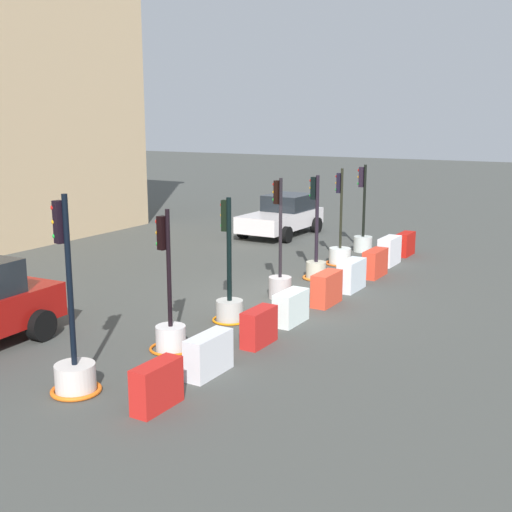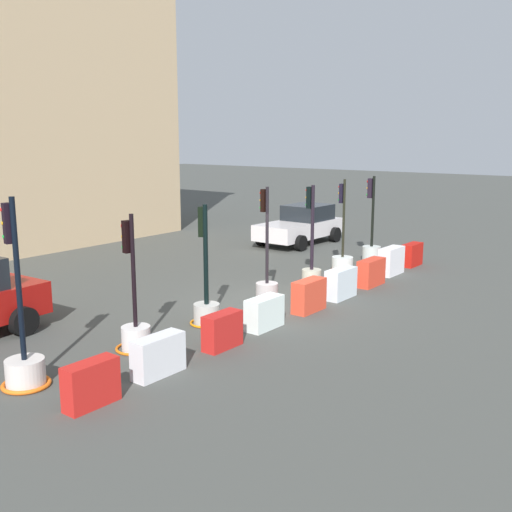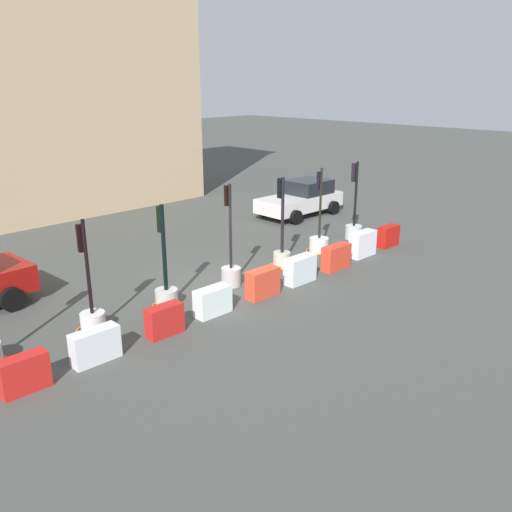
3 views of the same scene
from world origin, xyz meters
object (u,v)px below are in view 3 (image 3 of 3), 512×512
(construction_barrier_0, at_px, (24,374))
(car_white_van, at_px, (302,198))
(traffic_light_3, at_px, (231,268))
(construction_barrier_7, at_px, (363,244))
(traffic_light_1, at_px, (92,313))
(construction_barrier_3, at_px, (213,301))
(construction_barrier_8, at_px, (388,236))
(traffic_light_6, at_px, (354,224))
(construction_barrier_2, at_px, (165,320))
(construction_barrier_4, at_px, (263,283))
(construction_barrier_5, at_px, (300,270))
(construction_barrier_1, at_px, (95,346))
(traffic_light_5, at_px, (319,241))
(traffic_light_2, at_px, (166,289))
(traffic_light_4, at_px, (282,252))
(construction_barrier_6, at_px, (336,257))

(construction_barrier_0, height_order, car_white_van, car_white_van)
(traffic_light_3, relative_size, construction_barrier_7, 2.84)
(traffic_light_1, height_order, car_white_van, traffic_light_1)
(construction_barrier_3, relative_size, construction_barrier_8, 1.07)
(traffic_light_6, height_order, construction_barrier_8, traffic_light_6)
(construction_barrier_3, relative_size, car_white_van, 0.24)
(construction_barrier_2, relative_size, construction_barrier_4, 0.90)
(construction_barrier_5, distance_m, construction_barrier_8, 5.37)
(construction_barrier_0, relative_size, construction_barrier_4, 0.92)
(construction_barrier_1, xyz_separation_m, construction_barrier_4, (5.44, -0.03, 0.03))
(construction_barrier_5, bearing_deg, car_white_van, 39.75)
(construction_barrier_7, bearing_deg, traffic_light_6, 43.26)
(traffic_light_3, distance_m, car_white_van, 9.66)
(traffic_light_3, bearing_deg, traffic_light_1, 178.46)
(traffic_light_1, height_order, construction_barrier_7, traffic_light_1)
(construction_barrier_7, bearing_deg, construction_barrier_4, -179.00)
(traffic_light_6, height_order, construction_barrier_3, traffic_light_6)
(construction_barrier_2, bearing_deg, traffic_light_6, 8.76)
(traffic_light_5, distance_m, construction_barrier_1, 10.16)
(traffic_light_2, relative_size, construction_barrier_2, 3.05)
(traffic_light_2, height_order, car_white_van, traffic_light_2)
(traffic_light_1, xyz_separation_m, construction_barrier_4, (4.72, -1.48, -0.07))
(traffic_light_4, bearing_deg, construction_barrier_1, -170.09)
(construction_barrier_5, height_order, car_white_van, car_white_van)
(construction_barrier_0, height_order, construction_barrier_7, construction_barrier_7)
(traffic_light_3, bearing_deg, traffic_light_5, 2.34)
(traffic_light_1, bearing_deg, construction_barrier_7, -7.83)
(construction_barrier_8, bearing_deg, traffic_light_5, 149.09)
(construction_barrier_1, relative_size, construction_barrier_7, 0.99)
(construction_barrier_1, xyz_separation_m, construction_barrier_2, (1.91, -0.01, 0.00))
(construction_barrier_6, bearing_deg, construction_barrier_4, 179.09)
(traffic_light_2, distance_m, construction_barrier_8, 9.58)
(construction_barrier_2, distance_m, construction_barrier_7, 8.86)
(traffic_light_1, relative_size, construction_barrier_6, 2.61)
(traffic_light_3, xyz_separation_m, construction_barrier_2, (-3.50, -1.33, -0.18))
(construction_barrier_4, distance_m, construction_barrier_7, 5.33)
(traffic_light_1, xyz_separation_m, construction_barrier_1, (-0.73, -1.45, -0.11))
(construction_barrier_4, bearing_deg, construction_barrier_2, 179.72)
(traffic_light_3, distance_m, traffic_light_5, 4.64)
(construction_barrier_2, xyz_separation_m, construction_barrier_3, (1.66, 0.08, -0.01))
(traffic_light_3, height_order, construction_barrier_5, traffic_light_3)
(construction_barrier_1, height_order, construction_barrier_5, construction_barrier_5)
(traffic_light_5, bearing_deg, construction_barrier_4, -161.53)
(construction_barrier_6, bearing_deg, construction_barrier_3, 178.42)
(traffic_light_2, relative_size, traffic_light_5, 0.94)
(construction_barrier_0, bearing_deg, construction_barrier_7, 0.64)
(construction_barrier_0, bearing_deg, construction_barrier_5, 0.16)
(traffic_light_3, bearing_deg, construction_barrier_0, -168.84)
(traffic_light_2, height_order, construction_barrier_2, traffic_light_2)
(traffic_light_2, distance_m, construction_barrier_3, 1.47)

